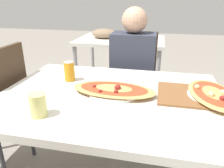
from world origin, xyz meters
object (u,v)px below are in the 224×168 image
Objects in this scene: chair_far_seated at (134,79)px; pizza_second at (213,95)px; drink_glass at (38,105)px; dining_table at (111,105)px; person_seated at (133,66)px; soda_can at (69,71)px; pizza_main at (114,90)px.

chair_far_seated reaches higher than pizza_second.
pizza_second is at bearing 124.94° from chair_far_seated.
drink_glass is at bearing 74.44° from chair_far_seated.
person_seated reaches higher than dining_table.
soda_can is 0.45m from drink_glass.
pizza_second reaches higher than dining_table.
person_seated is 10.70× the size of drink_glass.
person_seated is at bearing 86.77° from dining_table.
chair_far_seated is 0.92m from pizza_second.
pizza_main is 3.87× the size of soda_can.
soda_can is (-0.34, -0.53, 0.10)m from person_seated.
drink_glass reaches higher than pizza_second.
dining_table is at bearing -172.91° from pizza_second.
drink_glass is 0.24× the size of pizza_second.
pizza_second is (0.55, 0.07, 0.09)m from dining_table.
pizza_main is at bearing -174.23° from pizza_second.
drink_glass reaches higher than pizza_main.
soda_can is at bearing 94.65° from drink_glass.
chair_far_seated is 0.82m from pizza_main.
soda_can is 1.15× the size of drink_glass.
soda_can is (-0.32, 0.14, 0.04)m from pizza_main.
dining_table is at bearing 48.28° from drink_glass.
chair_far_seated is at bearing 87.26° from dining_table.
drink_glass is at bearing -155.71° from pizza_second.
chair_far_seated is 0.78m from soda_can.
dining_table is 0.36m from soda_can.
soda_can reaches higher than pizza_second.
dining_table is 0.56m from pizza_second.
soda_can is at bearing 62.06° from chair_far_seated.
chair_far_seated is at bearing 62.06° from soda_can.
pizza_main is (0.01, 0.01, 0.09)m from dining_table.
drink_glass is (-0.28, -0.31, 0.03)m from pizza_main.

